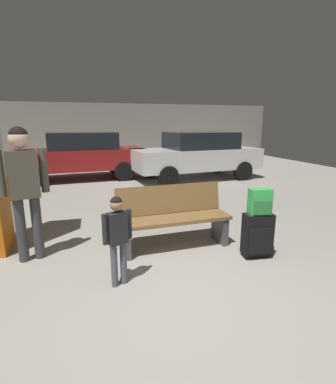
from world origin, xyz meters
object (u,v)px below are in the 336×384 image
(bench, at_px, (173,217))
(child, at_px, (117,232))
(suitcase, at_px, (258,235))
(adult, at_px, (24,181))
(parked_car_near, at_px, (197,154))
(parked_car_far, at_px, (80,154))
(backpack_bright, at_px, (260,202))

(bench, xyz_separation_m, child, (-0.87, -0.85, 0.18))
(bench, bearing_deg, suitcase, -32.92)
(adult, height_order, parked_car_near, adult)
(bench, relative_size, parked_car_near, 0.38)
(bench, relative_size, suitcase, 2.70)
(parked_car_near, bearing_deg, bench, -114.09)
(bench, distance_m, parked_car_far, 6.12)
(bench, bearing_deg, parked_car_near, 65.91)
(child, height_order, adult, adult)
(bench, distance_m, child, 1.23)
(suitcase, height_order, backpack_bright, backpack_bright)
(parked_car_near, bearing_deg, suitcase, -102.52)
(backpack_bright, bearing_deg, adult, 166.21)
(suitcase, relative_size, parked_car_near, 0.14)
(bench, relative_size, parked_car_far, 0.38)
(child, bearing_deg, adult, 138.75)
(backpack_bright, relative_size, child, 0.33)
(bench, height_order, backpack_bright, backpack_bright)
(bench, bearing_deg, child, -135.77)
(suitcase, distance_m, parked_car_near, 5.80)
(parked_car_far, bearing_deg, backpack_bright, -69.63)
(backpack_bright, xyz_separation_m, child, (-1.86, -0.21, -0.14))
(adult, bearing_deg, backpack_bright, -13.79)
(suitcase, distance_m, backpack_bright, 0.45)
(adult, distance_m, parked_car_far, 5.88)
(parked_car_far, xyz_separation_m, parked_car_near, (3.69, -0.93, 0.00))
(suitcase, bearing_deg, child, -173.48)
(backpack_bright, bearing_deg, parked_car_far, 110.37)
(parked_car_near, bearing_deg, parked_car_far, 165.88)
(suitcase, bearing_deg, parked_car_far, 110.37)
(backpack_bright, distance_m, parked_car_near, 5.78)
(bench, bearing_deg, adult, 177.70)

